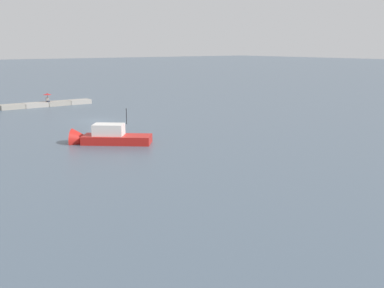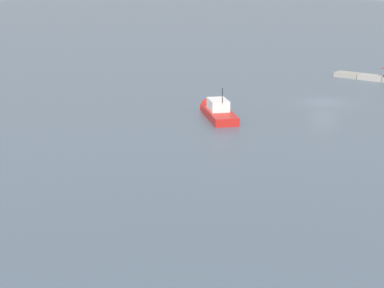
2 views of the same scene
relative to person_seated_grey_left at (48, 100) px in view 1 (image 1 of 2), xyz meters
The scene contains 5 objects.
ground_plane 16.17m from the person_seated_grey_left, 89.56° to the left, with size 500.00×500.00×0.00m, color #475666.
seawall_pier 0.59m from the person_seated_grey_left, 26.60° to the right, with size 12.91×1.85×0.64m.
person_seated_grey_left is the anchor object (origin of this frame).
umbrella_open_red 0.85m from the person_seated_grey_left, 70.04° to the right, with size 1.15×1.15×1.26m.
motorboat_red_near 28.78m from the person_seated_grey_left, 79.71° to the left, with size 6.77×6.15×3.94m.
Camera 1 is at (23.02, 49.54, 8.52)m, focal length 44.02 mm.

